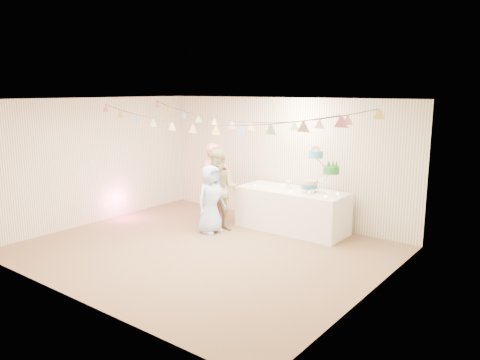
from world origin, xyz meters
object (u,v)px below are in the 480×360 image
Objects in this scene: person_adult_b at (220,190)px; person_child at (211,199)px; table at (292,210)px; cake_stand at (319,175)px; person_adult_a at (215,184)px.

person_adult_b reaches higher than person_child.
table is 1.62m from person_child.
cake_stand is at bearing -2.68° from person_adult_b.
table is 2.62× the size of cake_stand.
cake_stand is 1.95m from person_adult_b.
person_adult_b is 1.22× the size of person_child.
person_adult_b is at bearing -3.66° from person_child.
person_child is at bearing -146.38° from cake_stand.
person_adult_a is 0.63m from person_child.
person_child is (0.33, -0.51, -0.18)m from person_adult_a.
cake_stand is 0.51× the size of person_adult_b.
person_adult_a reaches higher than person_child.
person_adult_b is at bearing -151.32° from cake_stand.
person_adult_b is 0.27m from person_child.
person_adult_b is at bearing -104.93° from person_adult_a.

